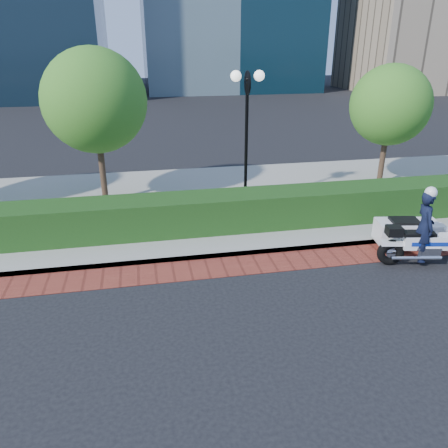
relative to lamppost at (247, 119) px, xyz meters
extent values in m
plane|color=black|center=(-1.00, -5.20, -2.96)|extent=(120.00, 120.00, 0.00)
cube|color=maroon|center=(-1.00, -3.70, -2.95)|extent=(60.00, 1.00, 0.01)
cube|color=gray|center=(-1.00, 0.80, -2.88)|extent=(60.00, 8.00, 0.15)
cube|color=#133311|center=(-1.00, -1.60, -2.31)|extent=(18.00, 1.20, 1.00)
cylinder|color=black|center=(0.00, 0.00, -2.66)|extent=(0.30, 0.30, 0.30)
cylinder|color=black|center=(0.00, 0.00, -0.81)|extent=(0.10, 0.10, 3.70)
cylinder|color=black|center=(0.00, 0.00, 1.04)|extent=(0.04, 0.70, 0.70)
sphere|color=white|center=(-0.35, 0.00, 1.24)|extent=(0.32, 0.32, 0.32)
sphere|color=white|center=(0.35, 0.00, 1.24)|extent=(0.32, 0.32, 0.32)
cylinder|color=#332319|center=(-4.50, 1.30, -1.72)|extent=(0.20, 0.20, 2.17)
sphere|color=#366D1B|center=(-4.50, 1.30, 0.48)|extent=(3.20, 3.20, 3.20)
cylinder|color=#332319|center=(5.50, 1.30, -1.85)|extent=(0.20, 0.20, 1.92)
sphere|color=#366D1B|center=(5.50, 1.30, 0.10)|extent=(2.80, 2.80, 2.80)
torus|color=black|center=(2.64, -4.35, -2.62)|extent=(0.70, 0.32, 0.67)
cube|color=silver|center=(3.54, -4.51, -2.33)|extent=(1.36, 0.56, 0.35)
cube|color=silver|center=(3.49, -4.51, -2.57)|extent=(0.63, 0.50, 0.29)
cube|color=black|center=(3.24, -4.46, -2.12)|extent=(0.81, 0.44, 0.10)
cube|color=black|center=(2.64, -4.35, -2.04)|extent=(0.41, 0.39, 0.22)
cube|color=silver|center=(3.50, -3.63, -2.45)|extent=(1.68, 0.99, 0.56)
cube|color=black|center=(3.40, -3.61, -2.14)|extent=(0.79, 0.63, 0.08)
torus|color=black|center=(3.49, -3.13, -2.70)|extent=(0.53, 0.25, 0.51)
imported|color=black|center=(3.34, -4.48, -1.93)|extent=(0.53, 0.71, 1.76)
sphere|color=white|center=(3.34, -4.48, -1.07)|extent=(0.29, 0.29, 0.29)
camera|label=1|loc=(-3.23, -13.02, 2.22)|focal=35.00mm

